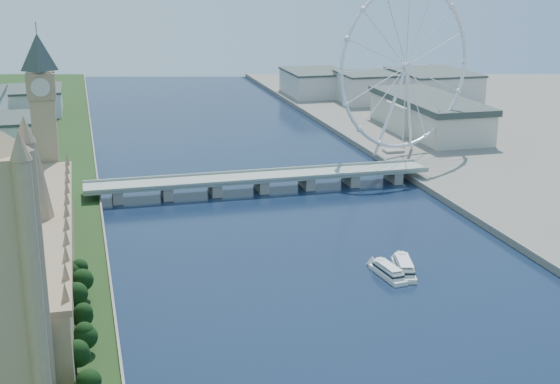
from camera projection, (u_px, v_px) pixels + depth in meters
name	position (u px, v px, depth m)	size (l,w,h in m)	color
tree_row	(84.00, 383.00, 249.02)	(8.30, 200.30, 21.42)	black
parliament_range	(43.00, 250.00, 339.55)	(24.00, 200.00, 70.00)	tan
big_ben	(42.00, 101.00, 426.42)	(20.02, 20.02, 110.00)	tan
westminster_bridge	(261.00, 180.00, 494.46)	(220.00, 22.00, 9.50)	gray
london_eye	(406.00, 67.00, 557.41)	(113.60, 39.12, 124.30)	silver
county_hall	(427.00, 135.00, 659.20)	(54.00, 144.00, 35.00)	beige
city_skyline	(239.00, 97.00, 742.67)	(505.00, 280.00, 32.00)	beige
tour_boat_near	(388.00, 277.00, 358.99)	(7.23, 28.38, 6.26)	silver
tour_boat_far	(404.00, 273.00, 363.56)	(8.02, 31.28, 6.93)	silver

